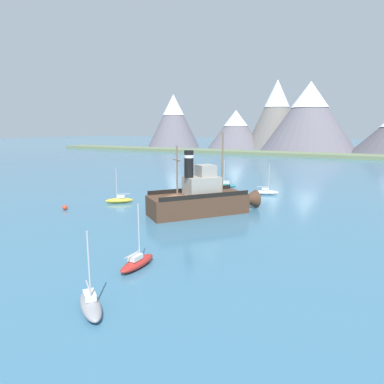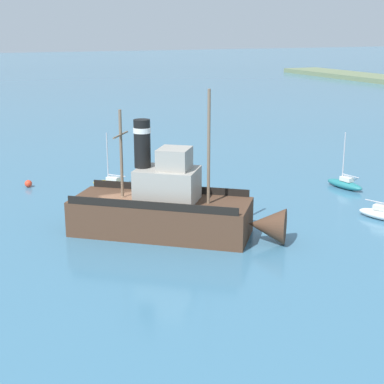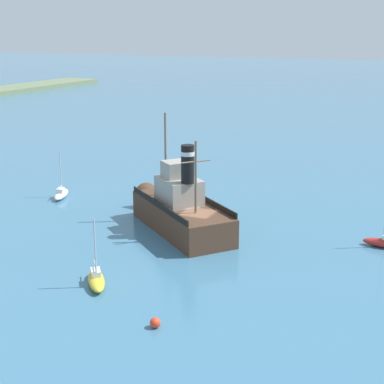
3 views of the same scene
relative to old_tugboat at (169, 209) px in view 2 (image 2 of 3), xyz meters
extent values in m
plane|color=teal|center=(-1.88, -2.75, -1.83)|extent=(600.00, 600.00, 0.00)
cube|color=#4C3323|center=(-0.38, -0.48, -0.63)|extent=(10.90, 12.14, 2.40)
cone|color=#4C3323|center=(4.09, 5.16, -0.63)|extent=(3.33, 3.34, 2.35)
cube|color=#9E998E|center=(-0.07, -0.09, 1.67)|extent=(4.84, 5.00, 2.20)
cube|color=#9E998E|center=(0.24, 0.30, 3.47)|extent=(2.97, 2.93, 1.40)
cylinder|color=black|center=(-1.13, -1.42, 4.37)|extent=(1.10, 1.10, 3.20)
cylinder|color=silver|center=(-1.13, -1.42, 5.27)|extent=(1.16, 1.16, 0.35)
cylinder|color=#75604C|center=(1.67, 2.11, 4.32)|extent=(0.20, 0.20, 7.50)
cylinder|color=#75604C|center=(-2.06, -2.60, 3.57)|extent=(0.20, 0.20, 6.00)
cylinder|color=#75604C|center=(-2.06, -2.60, 4.89)|extent=(2.11, 1.71, 0.12)
cube|color=black|center=(-2.07, 0.86, 0.82)|extent=(7.17, 9.01, 0.50)
cube|color=black|center=(1.31, -1.82, 0.82)|extent=(7.17, 9.01, 0.50)
ellipsoid|color=gold|center=(-12.97, -0.17, -1.48)|extent=(3.64, 3.25, 0.70)
cube|color=silver|center=(-12.81, -0.04, -0.95)|extent=(1.26, 1.19, 0.36)
cylinder|color=#B7B7BC|center=(-13.20, -0.35, 0.97)|extent=(0.10, 0.10, 4.20)
cylinder|color=#B7B7BC|center=(-12.50, 0.21, -0.58)|extent=(1.45, 1.20, 0.08)
ellipsoid|color=white|center=(3.57, 15.46, -1.48)|extent=(3.93, 2.50, 0.70)
cube|color=silver|center=(3.38, 15.38, -0.95)|extent=(1.26, 1.02, 0.36)
cylinder|color=#B7B7BC|center=(3.02, 15.22, -0.58)|extent=(1.69, 0.78, 0.08)
ellipsoid|color=#23757A|center=(-4.61, 18.43, -1.48)|extent=(3.93, 1.74, 0.70)
cube|color=silver|center=(-4.41, 18.46, -0.95)|extent=(1.19, 0.82, 0.36)
cylinder|color=#B7B7BC|center=(-4.90, 18.38, 0.97)|extent=(0.10, 0.10, 4.20)
cylinder|color=#B7B7BC|center=(-4.02, 18.53, -0.58)|extent=(1.79, 0.39, 0.08)
sphere|color=red|center=(-16.46, -6.68, -1.51)|extent=(0.64, 0.64, 0.64)
camera|label=1|loc=(18.17, -36.76, 8.63)|focal=32.00mm
camera|label=2|loc=(35.00, -14.23, 11.82)|focal=55.00mm
camera|label=3|loc=(-43.72, -21.99, 15.17)|focal=55.00mm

